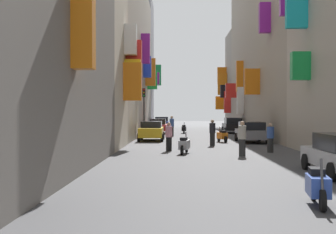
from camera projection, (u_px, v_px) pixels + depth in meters
The scene contains 20 objects.
ground_plane at pixel (201, 141), 33.10m from camera, with size 140.00×140.00×0.00m, color #424244.
building_left_mid_b at pixel (112, 56), 42.91m from camera, with size 7.06×26.40×14.90m.
building_left_far at pixel (130, 65), 59.74m from camera, with size 7.14×6.81×16.82m.
building_right_mid_b at pixel (282, 45), 41.55m from camera, with size 7.32×28.10×16.74m.
building_right_mid_c at pixel (251, 81), 59.25m from camera, with size 7.40×7.24×12.48m.
parked_car_blue at pixel (162, 123), 54.83m from camera, with size 1.92×4.34×1.53m.
parked_car_red at pixel (158, 126), 44.84m from camera, with size 1.93×4.13×1.45m.
parked_car_yellow at pixel (152, 130), 33.77m from camera, with size 1.87×4.28×1.44m.
parked_car_black at pixel (233, 125), 45.77m from camera, with size 1.95×4.05×1.55m.
parked_car_grey at pixel (251, 132), 31.68m from camera, with size 1.90×4.44×1.45m.
scooter_blue at pixel (318, 186), 10.38m from camera, with size 0.59×1.78×1.13m.
scooter_orange at pixel (222, 136), 31.83m from camera, with size 0.70×1.97×1.13m.
scooter_black at pixel (184, 129), 44.77m from camera, with size 0.50×1.77×1.13m.
scooter_silver at pixel (184, 145), 23.19m from camera, with size 0.64×1.97×1.13m.
pedestrian_crossing at pixel (242, 139), 21.87m from camera, with size 0.41×0.41×1.71m.
pedestrian_near_left at pixel (172, 126), 38.76m from camera, with size 0.45×0.45×1.80m.
pedestrian_near_right at pixel (270, 138), 23.78m from camera, with size 0.42×0.42×1.57m.
pedestrian_mid_street at pixel (169, 137), 24.65m from camera, with size 0.42×0.42×1.58m.
pedestrian_far_away at pixel (212, 133), 28.50m from camera, with size 0.41×0.41×1.67m.
traffic_light_near_corner at pixel (144, 104), 38.46m from camera, with size 0.26×0.34×4.16m.
Camera 1 is at (-1.75, -3.12, 2.17)m, focal length 48.14 mm.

